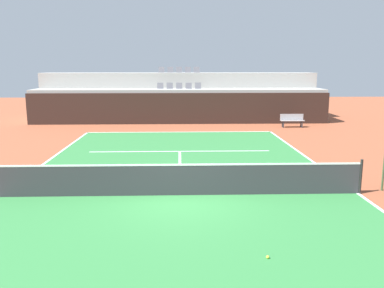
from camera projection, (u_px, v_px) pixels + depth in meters
The scene contains 14 objects.
ground_plane at pixel (180, 195), 12.13m from camera, with size 80.00×80.00×0.00m, color brown.
court_surface at pixel (180, 195), 12.13m from camera, with size 11.00×24.00×0.01m, color #2D7238.
baseline_far at pixel (180, 132), 23.85m from camera, with size 11.00×0.10×0.00m, color white.
sideline_right at pixel (358, 193), 12.30m from camera, with size 0.10×24.00×0.00m, color white.
service_line_far at pixel (180, 151), 18.41m from camera, with size 8.26×0.10×0.00m, color white.
centre_service_line at pixel (180, 169), 15.27m from camera, with size 0.10×6.40×0.00m, color white.
back_wall at pixel (179, 109), 27.17m from camera, with size 20.41×0.30×2.09m, color black.
stands_tier_lower at pixel (179, 105), 28.48m from camera, with size 20.41×2.40×2.30m, color #9E9E99.
stands_tier_upper at pixel (179, 95), 30.73m from camera, with size 20.41×2.40×3.39m, color #9E9E99.
seating_row_lower at pixel (179, 87), 28.33m from camera, with size 3.12×0.44×0.44m.
seating_row_upper at pixel (179, 71), 30.48m from camera, with size 3.12×0.44×0.44m.
tennis_net at pixel (180, 179), 12.03m from camera, with size 11.08×0.08×1.07m.
player_bench at pixel (292, 119), 25.71m from camera, with size 1.50×0.40×0.85m.
tennis_ball_0 at pixel (268, 257), 8.11m from camera, with size 0.07×0.07×0.07m, color #CCE033.
Camera 1 is at (-0.03, -11.62, 3.83)m, focal length 37.52 mm.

